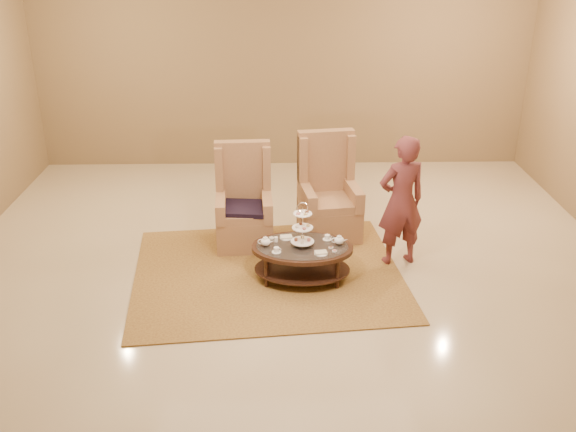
{
  "coord_description": "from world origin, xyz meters",
  "views": [
    {
      "loc": [
        -0.15,
        -6.42,
        3.66
      ],
      "look_at": [
        -0.0,
        0.2,
        0.7
      ],
      "focal_mm": 40.0,
      "sensor_mm": 36.0,
      "label": 1
    }
  ],
  "objects_px": {
    "armchair_right": "(328,201)",
    "person": "(401,201)",
    "tea_table": "(302,252)",
    "armchair_left": "(244,211)"
  },
  "relations": [
    {
      "from": "armchair_right",
      "to": "person",
      "type": "height_order",
      "value": "person"
    },
    {
      "from": "armchair_left",
      "to": "tea_table",
      "type": "bearing_deg",
      "value": -58.09
    },
    {
      "from": "armchair_right",
      "to": "armchair_left",
      "type": "bearing_deg",
      "value": -175.64
    },
    {
      "from": "armchair_left",
      "to": "armchair_right",
      "type": "height_order",
      "value": "armchair_right"
    },
    {
      "from": "person",
      "to": "armchair_left",
      "type": "bearing_deg",
      "value": -33.86
    },
    {
      "from": "armchair_right",
      "to": "person",
      "type": "xyz_separation_m",
      "value": [
        0.78,
        -0.84,
        0.34
      ]
    },
    {
      "from": "tea_table",
      "to": "person",
      "type": "xyz_separation_m",
      "value": [
        1.16,
        0.39,
        0.44
      ]
    },
    {
      "from": "armchair_right",
      "to": "person",
      "type": "relative_size",
      "value": 0.85
    },
    {
      "from": "tea_table",
      "to": "armchair_left",
      "type": "relative_size",
      "value": 0.93
    },
    {
      "from": "tea_table",
      "to": "armchair_right",
      "type": "distance_m",
      "value": 1.3
    }
  ]
}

